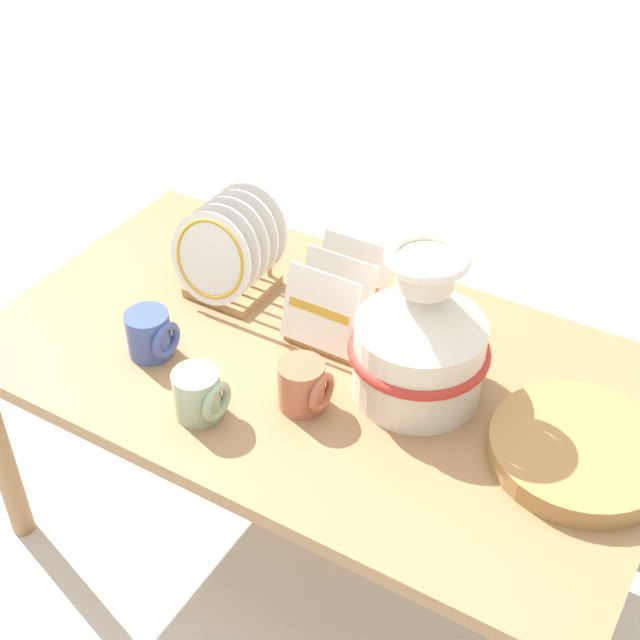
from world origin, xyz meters
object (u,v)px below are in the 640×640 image
ceramic_vase (420,337)px  dish_rack_square_plates (337,311)px  mug_sage_glaze (200,395)px  wicker_charger_stack (580,450)px  dish_rack_round_plates (228,256)px  mug_cobalt_glaze (151,335)px  mug_terracotta_glaze (304,386)px

ceramic_vase → dish_rack_square_plates: ceramic_vase is taller
dish_rack_square_plates → mug_sage_glaze: size_ratio=1.94×
wicker_charger_stack → mug_sage_glaze: 0.73m
dish_rack_round_plates → dish_rack_square_plates: dish_rack_round_plates is taller
ceramic_vase → mug_cobalt_glaze: 0.57m
mug_cobalt_glaze → mug_sage_glaze: bearing=-25.7°
ceramic_vase → mug_terracotta_glaze: bearing=-138.5°
dish_rack_round_plates → mug_sage_glaze: size_ratio=2.26×
ceramic_vase → dish_rack_square_plates: 0.26m
wicker_charger_stack → mug_terracotta_glaze: mug_terracotta_glaze is taller
ceramic_vase → dish_rack_square_plates: (-0.23, 0.08, -0.08)m
dish_rack_square_plates → mug_sage_glaze: bearing=-105.6°
dish_rack_round_plates → mug_terracotta_glaze: 0.42m
dish_rack_round_plates → mug_sage_glaze: dish_rack_round_plates is taller
mug_sage_glaze → wicker_charger_stack: bearing=21.3°
dish_rack_square_plates → wicker_charger_stack: (0.58, -0.10, -0.04)m
ceramic_vase → mug_sage_glaze: (-0.33, -0.28, -0.09)m
dish_rack_round_plates → dish_rack_square_plates: (0.29, -0.00, -0.04)m
dish_rack_square_plates → mug_terracotta_glaze: 0.24m
dish_rack_round_plates → dish_rack_square_plates: 0.29m
dish_rack_square_plates → mug_terracotta_glaze: bearing=-75.7°
mug_cobalt_glaze → wicker_charger_stack: bearing=10.8°
dish_rack_round_plates → mug_sage_glaze: 0.41m
wicker_charger_stack → dish_rack_round_plates: bearing=173.4°
mug_cobalt_glaze → dish_rack_square_plates: bearing=41.3°
mug_terracotta_glaze → ceramic_vase: bearing=41.5°
wicker_charger_stack → mug_cobalt_glaze: 0.89m
mug_cobalt_glaze → mug_terracotta_glaze: (0.36, 0.03, 0.00)m
dish_rack_round_plates → wicker_charger_stack: 0.87m
mug_sage_glaze → mug_terracotta_glaze: bearing=38.0°
dish_rack_square_plates → mug_cobalt_glaze: bearing=-138.7°
mug_cobalt_glaze → mug_terracotta_glaze: bearing=4.6°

